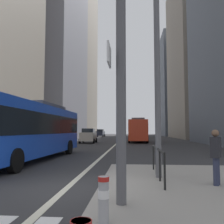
{
  "coord_description": "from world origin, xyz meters",
  "views": [
    {
      "loc": [
        1.93,
        -7.14,
        1.72
      ],
      "look_at": [
        -1.48,
        34.55,
        4.92
      ],
      "focal_mm": 38.18,
      "sensor_mm": 36.0,
      "label": 1
    }
  ],
  "objects_px": {
    "bollard_left": "(104,197)",
    "traffic_signal_gantry": "(25,26)",
    "city_bus_blue_oncoming": "(30,128)",
    "car_receding_far": "(138,133)",
    "street_lamp_post": "(157,28)",
    "car_oncoming_far": "(100,133)",
    "car_receding_near": "(139,133)",
    "city_bus_red_receding": "(138,129)",
    "car_oncoming_mid": "(88,136)",
    "pedestrian_waiting": "(216,154)"
  },
  "relations": [
    {
      "from": "car_oncoming_far",
      "to": "car_receding_far",
      "type": "bearing_deg",
      "value": 24.79
    },
    {
      "from": "car_oncoming_far",
      "to": "street_lamp_post",
      "type": "height_order",
      "value": "street_lamp_post"
    },
    {
      "from": "city_bus_blue_oncoming",
      "to": "traffic_signal_gantry",
      "type": "bearing_deg",
      "value": -67.5
    },
    {
      "from": "car_receding_far",
      "to": "car_oncoming_far",
      "type": "height_order",
      "value": "same"
    },
    {
      "from": "city_bus_blue_oncoming",
      "to": "car_receding_far",
      "type": "distance_m",
      "value": 52.8
    },
    {
      "from": "city_bus_blue_oncoming",
      "to": "pedestrian_waiting",
      "type": "height_order",
      "value": "city_bus_blue_oncoming"
    },
    {
      "from": "city_bus_blue_oncoming",
      "to": "car_oncoming_far",
      "type": "relative_size",
      "value": 2.71
    },
    {
      "from": "car_receding_near",
      "to": "bollard_left",
      "type": "height_order",
      "value": "car_receding_near"
    },
    {
      "from": "city_bus_blue_oncoming",
      "to": "pedestrian_waiting",
      "type": "relative_size",
      "value": 7.47
    },
    {
      "from": "bollard_left",
      "to": "pedestrian_waiting",
      "type": "xyz_separation_m",
      "value": [
        2.92,
        3.04,
        0.44
      ]
    },
    {
      "from": "street_lamp_post",
      "to": "bollard_left",
      "type": "distance_m",
      "value": 6.34
    },
    {
      "from": "car_receding_far",
      "to": "city_bus_blue_oncoming",
      "type": "bearing_deg",
      "value": -98.34
    },
    {
      "from": "city_bus_blue_oncoming",
      "to": "city_bus_red_receding",
      "type": "xyz_separation_m",
      "value": [
        6.78,
        22.42,
        -0.0
      ]
    },
    {
      "from": "pedestrian_waiting",
      "to": "car_receding_near",
      "type": "bearing_deg",
      "value": 90.82
    },
    {
      "from": "city_bus_blue_oncoming",
      "to": "car_receding_far",
      "type": "xyz_separation_m",
      "value": [
        7.66,
        52.24,
        -0.85
      ]
    },
    {
      "from": "car_receding_far",
      "to": "bollard_left",
      "type": "relative_size",
      "value": 5.77
    },
    {
      "from": "city_bus_blue_oncoming",
      "to": "bollard_left",
      "type": "height_order",
      "value": "city_bus_blue_oncoming"
    },
    {
      "from": "city_bus_red_receding",
      "to": "bollard_left",
      "type": "distance_m",
      "value": 31.54
    },
    {
      "from": "city_bus_red_receding",
      "to": "car_oncoming_mid",
      "type": "height_order",
      "value": "city_bus_red_receding"
    },
    {
      "from": "car_oncoming_mid",
      "to": "street_lamp_post",
      "type": "relative_size",
      "value": 0.51
    },
    {
      "from": "street_lamp_post",
      "to": "bollard_left",
      "type": "relative_size",
      "value": 10.29
    },
    {
      "from": "bollard_left",
      "to": "traffic_signal_gantry",
      "type": "bearing_deg",
      "value": 152.08
    },
    {
      "from": "city_bus_red_receding",
      "to": "traffic_signal_gantry",
      "type": "relative_size",
      "value": 1.65
    },
    {
      "from": "city_bus_red_receding",
      "to": "traffic_signal_gantry",
      "type": "xyz_separation_m",
      "value": [
        -3.46,
        -30.43,
        2.3
      ]
    },
    {
      "from": "street_lamp_post",
      "to": "pedestrian_waiting",
      "type": "relative_size",
      "value": 5.02
    },
    {
      "from": "city_bus_red_receding",
      "to": "street_lamp_post",
      "type": "height_order",
      "value": "street_lamp_post"
    },
    {
      "from": "car_oncoming_far",
      "to": "traffic_signal_gantry",
      "type": "relative_size",
      "value": 0.66
    },
    {
      "from": "car_oncoming_far",
      "to": "traffic_signal_gantry",
      "type": "bearing_deg",
      "value": -84.34
    },
    {
      "from": "bollard_left",
      "to": "pedestrian_waiting",
      "type": "height_order",
      "value": "pedestrian_waiting"
    },
    {
      "from": "city_bus_red_receding",
      "to": "street_lamp_post",
      "type": "bearing_deg",
      "value": -90.19
    },
    {
      "from": "car_oncoming_mid",
      "to": "traffic_signal_gantry",
      "type": "bearing_deg",
      "value": -82.88
    },
    {
      "from": "city_bus_red_receding",
      "to": "traffic_signal_gantry",
      "type": "height_order",
      "value": "traffic_signal_gantry"
    },
    {
      "from": "car_oncoming_mid",
      "to": "traffic_signal_gantry",
      "type": "height_order",
      "value": "traffic_signal_gantry"
    },
    {
      "from": "car_receding_near",
      "to": "street_lamp_post",
      "type": "distance_m",
      "value": 46.82
    },
    {
      "from": "car_receding_near",
      "to": "street_lamp_post",
      "type": "xyz_separation_m",
      "value": [
        -0.85,
        -46.61,
        4.29
      ]
    },
    {
      "from": "city_bus_red_receding",
      "to": "car_oncoming_far",
      "type": "relative_size",
      "value": 2.5
    },
    {
      "from": "city_bus_blue_oncoming",
      "to": "bollard_left",
      "type": "bearing_deg",
      "value": -59.67
    },
    {
      "from": "city_bus_blue_oncoming",
      "to": "car_receding_near",
      "type": "relative_size",
      "value": 2.69
    },
    {
      "from": "car_oncoming_mid",
      "to": "pedestrian_waiting",
      "type": "relative_size",
      "value": 2.56
    },
    {
      "from": "car_oncoming_far",
      "to": "street_lamp_post",
      "type": "distance_m",
      "value": 53.64
    },
    {
      "from": "car_receding_far",
      "to": "bollard_left",
      "type": "xyz_separation_m",
      "value": [
        -2.35,
        -61.31,
        -0.41
      ]
    },
    {
      "from": "car_receding_near",
      "to": "city_bus_blue_oncoming",
      "type": "bearing_deg",
      "value": -100.28
    },
    {
      "from": "city_bus_red_receding",
      "to": "pedestrian_waiting",
      "type": "height_order",
      "value": "city_bus_red_receding"
    },
    {
      "from": "car_oncoming_far",
      "to": "street_lamp_post",
      "type": "relative_size",
      "value": 0.55
    },
    {
      "from": "car_receding_far",
      "to": "street_lamp_post",
      "type": "distance_m",
      "value": 57.45
    },
    {
      "from": "city_bus_blue_oncoming",
      "to": "car_oncoming_far",
      "type": "bearing_deg",
      "value": 92.64
    },
    {
      "from": "car_oncoming_mid",
      "to": "bollard_left",
      "type": "bearing_deg",
      "value": -79.13
    },
    {
      "from": "bollard_left",
      "to": "street_lamp_post",
      "type": "bearing_deg",
      "value": 71.04
    },
    {
      "from": "traffic_signal_gantry",
      "to": "car_oncoming_far",
      "type": "bearing_deg",
      "value": 95.66
    },
    {
      "from": "traffic_signal_gantry",
      "to": "street_lamp_post",
      "type": "height_order",
      "value": "street_lamp_post"
    }
  ]
}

